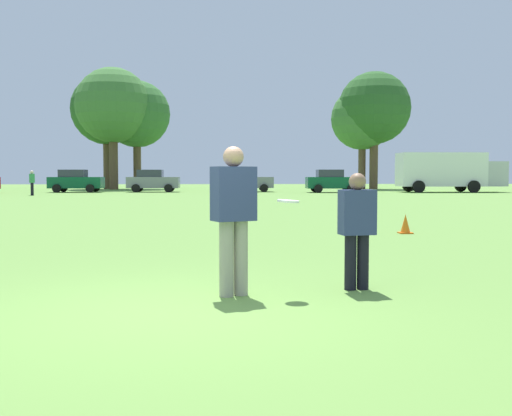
# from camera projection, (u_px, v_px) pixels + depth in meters

# --- Properties ---
(ground_plane) EXTENTS (161.80, 161.80, 0.00)m
(ground_plane) POSITION_uv_depth(u_px,v_px,m) (178.00, 311.00, 6.48)
(ground_plane) COLOR #608C3D
(player_thrower) EXTENTS (0.57, 0.46, 1.81)m
(player_thrower) POSITION_uv_depth(u_px,v_px,m) (234.00, 212.00, 7.26)
(player_thrower) COLOR gray
(player_thrower) RESTS_ON ground
(player_defender) EXTENTS (0.47, 0.31, 1.49)m
(player_defender) POSITION_uv_depth(u_px,v_px,m) (357.00, 224.00, 7.66)
(player_defender) COLOR black
(player_defender) RESTS_ON ground
(frisbee) EXTENTS (0.27, 0.27, 0.05)m
(frisbee) POSITION_uv_depth(u_px,v_px,m) (288.00, 201.00, 7.30)
(frisbee) COLOR white
(traffic_cone) EXTENTS (0.32, 0.32, 0.48)m
(traffic_cone) POSITION_uv_depth(u_px,v_px,m) (405.00, 224.00, 14.95)
(traffic_cone) COLOR #D8590C
(traffic_cone) RESTS_ON ground
(parked_car_center) EXTENTS (4.24, 2.28, 1.82)m
(parked_car_center) POSITION_uv_depth(u_px,v_px,m) (76.00, 181.00, 48.42)
(parked_car_center) COLOR #0C4C2D
(parked_car_center) RESTS_ON ground
(parked_car_mid_right) EXTENTS (4.24, 2.28, 1.82)m
(parked_car_mid_right) POSITION_uv_depth(u_px,v_px,m) (153.00, 181.00, 49.19)
(parked_car_mid_right) COLOR slate
(parked_car_mid_right) RESTS_ON ground
(parked_car_near_right) EXTENTS (4.24, 2.28, 1.82)m
(parked_car_near_right) POSITION_uv_depth(u_px,v_px,m) (247.00, 181.00, 49.82)
(parked_car_near_right) COLOR slate
(parked_car_near_right) RESTS_ON ground
(parked_car_far_right) EXTENTS (4.24, 2.28, 1.82)m
(parked_car_far_right) POSITION_uv_depth(u_px,v_px,m) (332.00, 181.00, 48.03)
(parked_car_far_right) COLOR #0C4C2D
(parked_car_far_right) RESTS_ON ground
(box_truck) EXTENTS (8.55, 3.13, 3.18)m
(box_truck) POSITION_uv_depth(u_px,v_px,m) (448.00, 171.00, 48.75)
(box_truck) COLOR white
(box_truck) RESTS_ON ground
(bystander_sideline_watcher) EXTENTS (0.47, 0.54, 1.72)m
(bystander_sideline_watcher) POSITION_uv_depth(u_px,v_px,m) (32.00, 181.00, 41.44)
(bystander_sideline_watcher) COLOR black
(bystander_sideline_watcher) RESTS_ON ground
(tree_west_maple) EXTENTS (6.95, 6.95, 11.30)m
(tree_west_maple) POSITION_uv_depth(u_px,v_px,m) (107.00, 110.00, 58.89)
(tree_west_maple) COLOR brown
(tree_west_maple) RESTS_ON ground
(tree_center_elm) EXTENTS (7.08, 7.08, 11.51)m
(tree_center_elm) POSITION_uv_depth(u_px,v_px,m) (113.00, 106.00, 56.84)
(tree_center_elm) COLOR brown
(tree_center_elm) RESTS_ON ground
(tree_east_birch) EXTENTS (6.50, 6.50, 10.57)m
(tree_east_birch) POSITION_uv_depth(u_px,v_px,m) (137.00, 115.00, 58.77)
(tree_east_birch) COLOR brown
(tree_east_birch) RESTS_ON ground
(tree_east_oak) EXTENTS (6.13, 6.13, 9.96)m
(tree_east_oak) POSITION_uv_depth(u_px,v_px,m) (362.00, 119.00, 58.91)
(tree_east_oak) COLOR brown
(tree_east_oak) RESTS_ON ground
(tree_far_east_pine) EXTENTS (6.98, 6.98, 11.35)m
(tree_far_east_pine) POSITION_uv_depth(u_px,v_px,m) (374.00, 108.00, 58.26)
(tree_far_east_pine) COLOR brown
(tree_far_east_pine) RESTS_ON ground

